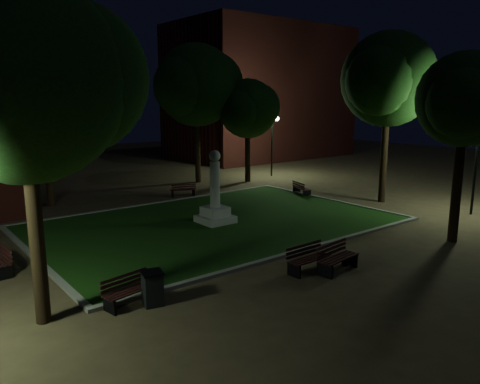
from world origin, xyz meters
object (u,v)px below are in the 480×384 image
at_px(bench_west_near, 129,291).
at_px(bench_far_side, 183,190).
at_px(bench_right_side, 301,189).
at_px(trash_bin, 152,288).
at_px(monument, 215,203).
at_px(bench_near_right, 336,258).
at_px(bench_near_left, 308,259).

distance_m(bench_west_near, bench_far_side, 14.14).
distance_m(bench_right_side, trash_bin, 15.70).
relative_size(monument, trash_bin, 3.39).
relative_size(bench_near_right, bench_far_side, 1.16).
bearing_deg(bench_right_side, bench_near_left, 152.41).
distance_m(monument, bench_west_near, 8.47).
xyz_separation_m(bench_right_side, trash_bin, (-13.62, -7.81, 0.12)).
distance_m(monument, bench_far_side, 6.30).
relative_size(monument, bench_west_near, 2.07).
relative_size(bench_right_side, bench_far_side, 1.02).
height_order(monument, bench_near_right, monument).
height_order(bench_near_left, bench_near_right, bench_near_right).
relative_size(bench_near_left, bench_near_right, 0.94).
xyz_separation_m(bench_west_near, bench_right_side, (14.11, 7.39, -0.02)).
height_order(bench_far_side, trash_bin, trash_bin).
xyz_separation_m(bench_near_left, bench_west_near, (-5.59, 1.27, -0.03)).
bearing_deg(bench_far_side, bench_west_near, 72.14).
height_order(bench_near_left, bench_far_side, bench_near_left).
bearing_deg(bench_near_left, bench_west_near, 166.63).
relative_size(bench_near_right, bench_right_side, 1.14).
height_order(bench_west_near, bench_right_side, bench_west_near).
relative_size(monument, bench_right_side, 2.16).
distance_m(monument, bench_right_side, 7.82).
relative_size(bench_near_right, bench_west_near, 1.09).
height_order(bench_right_side, bench_far_side, bench_right_side).
bearing_deg(trash_bin, bench_far_side, 55.22).
bearing_deg(monument, bench_near_left, -98.72).
xyz_separation_m(bench_near_right, trash_bin, (-5.84, 1.38, 0.06)).
distance_m(bench_west_near, trash_bin, 0.66).
bearing_deg(trash_bin, monument, 43.10).
xyz_separation_m(bench_near_right, bench_far_side, (2.26, 13.05, -0.07)).
bearing_deg(bench_west_near, trash_bin, -51.91).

